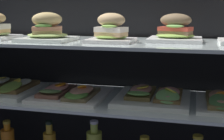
% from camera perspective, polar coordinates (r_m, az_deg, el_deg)
% --- Properties ---
extents(case_frame, '(1.43, 0.46, 0.86)m').
position_cam_1_polar(case_frame, '(1.46, 1.38, -0.74)').
color(case_frame, gray).
rests_on(case_frame, ground).
extents(shelf_lower_glass, '(1.39, 0.41, 0.01)m').
position_cam_1_polar(shelf_lower_glass, '(1.34, 0.00, -5.14)').
color(shelf_lower_glass, silver).
rests_on(shelf_lower_glass, riser_lower_tier).
extents(riser_upper_tier, '(1.37, 0.40, 0.22)m').
position_cam_1_polar(riser_upper_tier, '(1.32, 0.00, -0.26)').
color(riser_upper_tier, silver).
rests_on(riser_upper_tier, shelf_lower_glass).
extents(shelf_upper_glass, '(1.39, 0.41, 0.01)m').
position_cam_1_polar(shelf_upper_glass, '(1.30, 0.00, 4.79)').
color(shelf_upper_glass, silver).
rests_on(shelf_upper_glass, riser_upper_tier).
extents(plated_roll_sandwich_near_left_corner, '(0.20, 0.20, 0.11)m').
position_cam_1_polar(plated_roll_sandwich_near_left_corner, '(1.33, -11.18, 6.68)').
color(plated_roll_sandwich_near_left_corner, white).
rests_on(plated_roll_sandwich_near_left_corner, shelf_upper_glass).
extents(plated_roll_sandwich_left_of_center, '(0.17, 0.17, 0.11)m').
position_cam_1_polar(plated_roll_sandwich_left_of_center, '(1.26, -0.15, 6.80)').
color(plated_roll_sandwich_left_of_center, white).
rests_on(plated_roll_sandwich_left_of_center, shelf_upper_glass).
extents(plated_roll_sandwich_mid_left, '(0.20, 0.20, 0.11)m').
position_cam_1_polar(plated_roll_sandwich_mid_left, '(1.31, 10.95, 6.52)').
color(plated_roll_sandwich_mid_left, white).
rests_on(plated_roll_sandwich_mid_left, shelf_upper_glass).
extents(open_sandwich_tray_mid_left, '(0.29, 0.30, 0.06)m').
position_cam_1_polar(open_sandwich_tray_mid_left, '(1.51, -18.12, -2.87)').
color(open_sandwich_tray_mid_left, white).
rests_on(open_sandwich_tray_mid_left, shelf_lower_glass).
extents(open_sandwich_tray_center, '(0.29, 0.30, 0.06)m').
position_cam_1_polar(open_sandwich_tray_center, '(1.35, -7.38, -3.99)').
color(open_sandwich_tray_center, white).
rests_on(open_sandwich_tray_center, shelf_lower_glass).
extents(open_sandwich_tray_mid_right, '(0.29, 0.30, 0.06)m').
position_cam_1_polar(open_sandwich_tray_mid_right, '(1.30, 7.18, -4.52)').
color(open_sandwich_tray_mid_right, white).
rests_on(open_sandwich_tray_mid_right, shelf_lower_glass).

